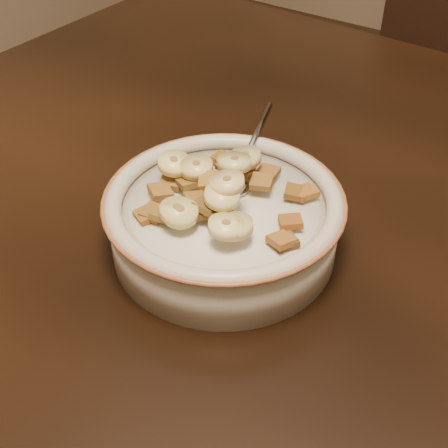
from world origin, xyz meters
The scene contains 39 objects.
table centered at (0.00, 0.00, 0.73)m, with size 1.40×0.90×0.04m, color black.
chair centered at (-0.13, 0.58, 0.51)m, with size 0.45×0.45×1.02m, color black.
cereal_bowl centered at (-0.16, -0.10, 0.78)m, with size 0.22×0.22×0.05m, color silver.
milk centered at (-0.16, -0.10, 0.80)m, with size 0.18×0.18×0.00m, color silver.
spoon centered at (-0.17, -0.07, 0.81)m, with size 0.04×0.05×0.01m, color #A5A6A7.
cereal_square_0 centered at (-0.10, -0.10, 0.81)m, with size 0.02×0.02×0.01m, color brown.
cereal_square_1 centered at (-0.11, -0.06, 0.81)m, with size 0.02×0.02×0.01m, color brown.
cereal_square_2 centered at (-0.15, -0.13, 0.82)m, with size 0.02×0.02×0.01m, color brown.
cereal_square_3 centered at (-0.19, -0.06, 0.81)m, with size 0.02×0.02×0.01m, color brown.
cereal_square_4 centered at (-0.21, -0.16, 0.81)m, with size 0.02×0.02×0.01m, color brown.
cereal_square_5 centered at (-0.18, -0.10, 0.83)m, with size 0.02×0.02×0.01m, color #9D6929.
cereal_square_6 centered at (-0.22, -0.13, 0.81)m, with size 0.02×0.02×0.01m, color #9B6224.
cereal_square_7 centered at (-0.09, -0.12, 0.81)m, with size 0.02×0.02×0.01m, color brown.
cereal_square_8 centered at (-0.16, -0.13, 0.82)m, with size 0.02×0.02×0.01m, color brown.
cereal_square_9 centered at (-0.19, -0.06, 0.81)m, with size 0.02×0.02×0.01m, color brown.
cereal_square_10 centered at (-0.20, -0.05, 0.81)m, with size 0.02×0.02×0.01m, color brown.
cereal_square_11 centered at (-0.17, -0.06, 0.82)m, with size 0.02×0.02×0.01m, color brown.
cereal_square_12 centered at (-0.21, -0.15, 0.81)m, with size 0.02×0.02×0.01m, color brown.
cereal_square_13 centered at (-0.15, -0.05, 0.81)m, with size 0.02×0.02×0.01m, color brown.
cereal_square_14 centered at (-0.09, -0.12, 0.81)m, with size 0.02×0.02×0.01m, color olive.
cereal_square_15 centered at (-0.17, -0.14, 0.82)m, with size 0.02×0.02×0.01m, color brown.
cereal_square_16 centered at (-0.20, -0.15, 0.81)m, with size 0.02×0.02×0.01m, color olive.
cereal_square_17 centered at (-0.15, -0.07, 0.82)m, with size 0.02×0.02×0.01m, color brown.
cereal_square_18 centered at (-0.18, -0.13, 0.82)m, with size 0.02×0.02×0.01m, color #8D5D1C.
cereal_square_19 centered at (-0.20, -0.11, 0.82)m, with size 0.02×0.02×0.01m, color olive.
cereal_square_20 centered at (-0.15, -0.13, 0.82)m, with size 0.02×0.02×0.01m, color brown.
cereal_square_21 centered at (-0.22, -0.11, 0.81)m, with size 0.02×0.02×0.01m, color olive.
cereal_square_22 centered at (-0.22, -0.09, 0.81)m, with size 0.02×0.02×0.01m, color brown.
cereal_square_23 centered at (-0.11, -0.05, 0.81)m, with size 0.02×0.02×0.01m, color brown.
banana_slice_0 centered at (-0.20, -0.09, 0.83)m, with size 0.03×0.03×0.01m, color #D7C682.
banana_slice_1 centered at (-0.17, -0.06, 0.83)m, with size 0.03×0.03×0.01m, color tan.
banana_slice_2 centered at (-0.22, -0.10, 0.83)m, with size 0.03×0.03×0.01m, color #FBDA7E.
banana_slice_3 centered at (-0.13, -0.14, 0.82)m, with size 0.03×0.03×0.01m, color beige.
banana_slice_4 centered at (-0.15, -0.13, 0.83)m, with size 0.03×0.03×0.01m, color #FFE7AA.
banana_slice_5 centered at (-0.17, -0.08, 0.84)m, with size 0.03×0.03×0.01m, color #C6BD6A.
banana_slice_6 centered at (-0.18, -0.15, 0.82)m, with size 0.03×0.03×0.01m, color #F3E277.
banana_slice_7 centered at (-0.13, -0.15, 0.82)m, with size 0.03×0.03×0.01m, color #FFF19B.
banana_slice_8 centered at (-0.15, -0.11, 0.84)m, with size 0.03×0.03×0.01m, color #FEDA82.
banana_slice_9 centered at (-0.18, -0.15, 0.82)m, with size 0.03×0.03×0.01m, color #E1CC7F.
Camera 1 is at (0.09, -0.48, 1.16)m, focal length 50.00 mm.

